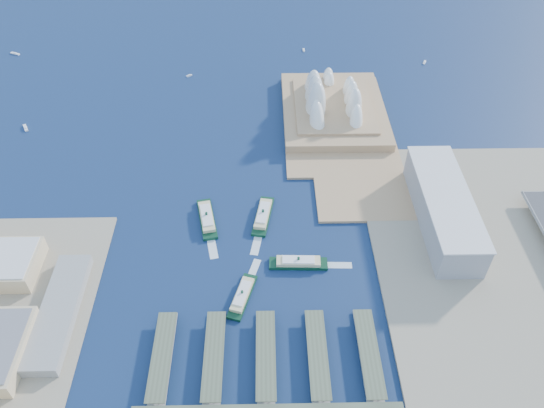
{
  "coord_description": "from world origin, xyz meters",
  "views": [
    {
      "loc": [
        15.15,
        -303.64,
        390.45
      ],
      "look_at": [
        21.92,
        91.38,
        18.0
      ],
      "focal_mm": 35.0,
      "sensor_mm": 36.0,
      "label": 1
    }
  ],
  "objects_px": {
    "opera_house": "(335,93)",
    "ferry_a": "(207,216)",
    "toaster_building": "(443,208)",
    "ferry_c": "(242,294)",
    "ferry_b": "(263,214)",
    "ferry_d": "(298,261)"
  },
  "relations": [
    {
      "from": "opera_house",
      "to": "ferry_a",
      "type": "xyz_separation_m",
      "value": [
        -150.76,
        -193.07,
        -26.48
      ]
    },
    {
      "from": "toaster_building",
      "to": "ferry_c",
      "type": "height_order",
      "value": "toaster_building"
    },
    {
      "from": "toaster_building",
      "to": "ferry_b",
      "type": "height_order",
      "value": "toaster_building"
    },
    {
      "from": "toaster_building",
      "to": "ferry_c",
      "type": "relative_size",
      "value": 3.03
    },
    {
      "from": "ferry_a",
      "to": "ferry_b",
      "type": "bearing_deg",
      "value": -8.49
    },
    {
      "from": "ferry_a",
      "to": "opera_house",
      "type": "bearing_deg",
      "value": 40.39
    },
    {
      "from": "ferry_d",
      "to": "opera_house",
      "type": "bearing_deg",
      "value": -11.22
    },
    {
      "from": "ferry_a",
      "to": "ferry_b",
      "type": "xyz_separation_m",
      "value": [
        58.34,
        3.2,
        -0.12
      ]
    },
    {
      "from": "toaster_building",
      "to": "ferry_b",
      "type": "xyz_separation_m",
      "value": [
        -182.42,
        10.13,
        -15.09
      ]
    },
    {
      "from": "opera_house",
      "to": "ferry_a",
      "type": "height_order",
      "value": "opera_house"
    },
    {
      "from": "ferry_b",
      "to": "ferry_d",
      "type": "distance_m",
      "value": 73.08
    },
    {
      "from": "toaster_building",
      "to": "ferry_b",
      "type": "bearing_deg",
      "value": 176.82
    },
    {
      "from": "opera_house",
      "to": "toaster_building",
      "type": "bearing_deg",
      "value": -65.77
    },
    {
      "from": "ferry_c",
      "to": "ferry_a",
      "type": "bearing_deg",
      "value": -51.61
    },
    {
      "from": "opera_house",
      "to": "ferry_d",
      "type": "relative_size",
      "value": 3.24
    },
    {
      "from": "ferry_c",
      "to": "ferry_b",
      "type": "bearing_deg",
      "value": -83.61
    },
    {
      "from": "toaster_building",
      "to": "ferry_a",
      "type": "xyz_separation_m",
      "value": [
        -240.76,
        6.93,
        -14.98
      ]
    },
    {
      "from": "ferry_a",
      "to": "ferry_c",
      "type": "bearing_deg",
      "value": -80.21
    },
    {
      "from": "toaster_building",
      "to": "ferry_a",
      "type": "bearing_deg",
      "value": 178.35
    },
    {
      "from": "opera_house",
      "to": "ferry_d",
      "type": "distance_m",
      "value": 263.0
    },
    {
      "from": "toaster_building",
      "to": "ferry_c",
      "type": "xyz_separation_m",
      "value": [
        -201.66,
        -92.75,
        -15.66
      ]
    },
    {
      "from": "opera_house",
      "to": "ferry_c",
      "type": "height_order",
      "value": "opera_house"
    }
  ]
}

